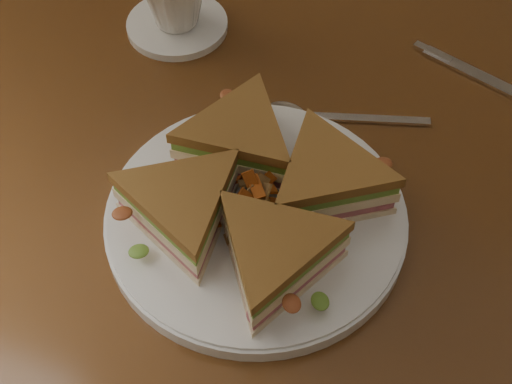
# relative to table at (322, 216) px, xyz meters

# --- Properties ---
(table) EXTENTS (1.20, 0.80, 0.75)m
(table) POSITION_rel_table_xyz_m (0.00, 0.00, 0.00)
(table) COLOR #3D210D
(table) RESTS_ON ground
(plate) EXTENTS (0.30, 0.30, 0.02)m
(plate) POSITION_rel_table_xyz_m (-0.03, -0.11, 0.11)
(plate) COLOR white
(plate) RESTS_ON table
(sandwich_wedges) EXTENTS (0.31, 0.31, 0.06)m
(sandwich_wedges) POSITION_rel_table_xyz_m (-0.03, -0.11, 0.14)
(sandwich_wedges) COLOR #FFE8BC
(sandwich_wedges) RESTS_ON plate
(crisps_mound) EXTENTS (0.09, 0.09, 0.05)m
(crisps_mound) POSITION_rel_table_xyz_m (-0.03, -0.11, 0.14)
(crisps_mound) COLOR #B85117
(crisps_mound) RESTS_ON plate
(spoon) EXTENTS (0.17, 0.09, 0.01)m
(spoon) POSITION_rel_table_xyz_m (-0.05, 0.05, 0.10)
(spoon) COLOR silver
(spoon) RESTS_ON table
(knife) EXTENTS (0.21, 0.06, 0.00)m
(knife) POSITION_rel_table_xyz_m (0.12, 0.20, 0.10)
(knife) COLOR silver
(knife) RESTS_ON table
(saucer) EXTENTS (0.13, 0.13, 0.01)m
(saucer) POSITION_rel_table_xyz_m (-0.26, 0.11, 0.10)
(saucer) COLOR white
(saucer) RESTS_ON table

